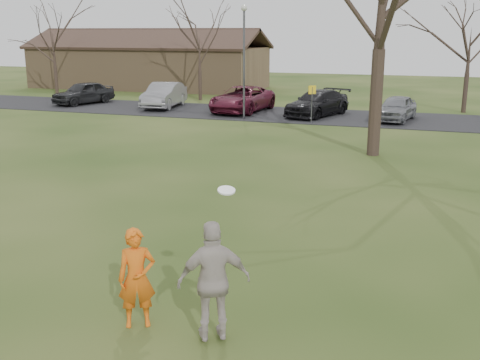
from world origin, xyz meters
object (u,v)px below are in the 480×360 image
(car_3, at_px, (317,103))
(building, at_px, (149,65))
(car_2, at_px, (242,99))
(car_0, at_px, (83,93))
(car_4, at_px, (396,108))
(catching_play, at_px, (214,281))
(lamp_post, at_px, (244,48))
(player_defender, at_px, (137,278))
(car_1, at_px, (164,95))

(car_3, distance_m, building, 22.00)
(car_2, relative_size, building, 0.27)
(car_0, height_order, car_4, car_0)
(catching_play, height_order, lamp_post, lamp_post)
(car_0, bearing_deg, lamp_post, 4.25)
(player_defender, distance_m, car_0, 31.71)
(car_3, distance_m, lamp_post, 5.52)
(car_3, relative_size, building, 0.25)
(car_3, relative_size, lamp_post, 0.81)
(player_defender, xyz_separation_m, lamp_post, (-5.66, 22.92, 3.10))
(car_0, bearing_deg, building, 114.17)
(car_2, height_order, building, building)
(car_1, bearing_deg, car_2, -9.24)
(car_1, xyz_separation_m, car_4, (14.74, -0.95, -0.11))
(car_0, relative_size, car_3, 0.88)
(player_defender, distance_m, car_4, 25.13)
(car_2, relative_size, catching_play, 2.20)
(player_defender, height_order, catching_play, catching_play)
(catching_play, bearing_deg, car_3, 97.50)
(car_2, bearing_deg, car_4, 0.87)
(building, bearing_deg, lamp_post, -47.91)
(catching_play, bearing_deg, building, 118.70)
(car_4, distance_m, building, 26.03)
(building, height_order, lamp_post, lamp_post)
(car_1, distance_m, car_4, 14.77)
(car_1, relative_size, catching_play, 1.92)
(car_4, xyz_separation_m, catching_play, (-1.17, -25.09, 0.33))
(player_defender, relative_size, catching_play, 0.68)
(car_2, bearing_deg, car_1, -176.75)
(car_3, bearing_deg, car_1, -163.76)
(player_defender, bearing_deg, catching_play, -33.15)
(car_1, relative_size, car_4, 1.20)
(car_0, height_order, lamp_post, lamp_post)
(lamp_post, bearing_deg, car_1, 154.99)
(car_4, distance_m, lamp_post, 9.11)
(player_defender, bearing_deg, car_1, 85.90)
(car_2, xyz_separation_m, lamp_post, (1.04, -2.82, 3.15))
(car_4, bearing_deg, player_defender, -85.78)
(car_1, bearing_deg, car_3, -9.87)
(car_2, relative_size, car_4, 1.37)
(car_0, relative_size, building, 0.22)
(building, bearing_deg, car_2, -44.38)
(car_1, height_order, lamp_post, lamp_post)
(car_3, xyz_separation_m, lamp_post, (-3.73, -2.52, 3.19))
(car_3, bearing_deg, lamp_post, -126.87)
(catching_play, height_order, building, building)
(car_3, bearing_deg, car_0, -162.66)
(car_0, relative_size, catching_play, 1.75)
(car_1, distance_m, car_3, 10.22)
(car_0, distance_m, building, 12.62)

